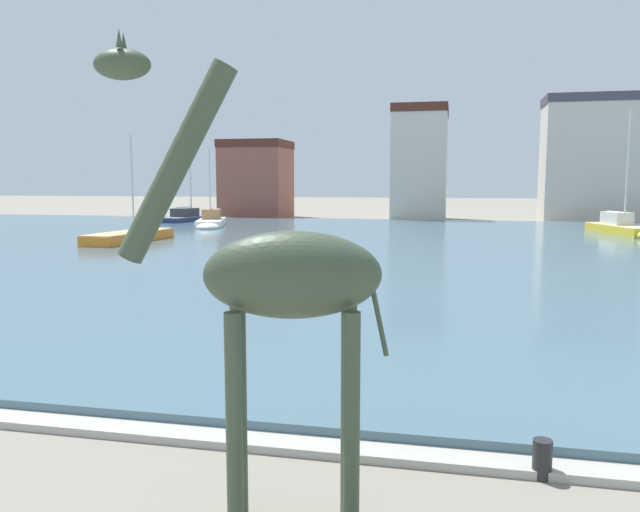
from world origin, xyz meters
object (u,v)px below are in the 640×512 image
Objects in this scene: sailboat_white at (211,223)px; mooring_bollard at (542,459)px; sailboat_yellow at (624,230)px; sailboat_orange at (136,238)px; giraffe_statue at (278,284)px; sailboat_navy at (191,218)px.

sailboat_white reaches higher than mooring_bollard.
sailboat_white is (-29.67, 1.63, -0.06)m from sailboat_yellow.
sailboat_yellow is at bearing 20.28° from sailboat_orange.
sailboat_yellow is (12.81, 37.86, -2.06)m from giraffe_statue.
giraffe_statue is 10.35× the size of mooring_bollard.
sailboat_orange is at bearing -88.21° from sailboat_white.
giraffe_statue is at bearing -58.64° from sailboat_orange.
sailboat_navy is 1.23× the size of sailboat_white.
sailboat_orange is 0.91× the size of sailboat_yellow.
giraffe_statue is 0.69× the size of sailboat_white.
giraffe_statue is at bearing -66.87° from sailboat_white.
sailboat_navy is at bearing 118.80° from mooring_bollard.
giraffe_statue is 0.68× the size of sailboat_orange.
sailboat_white is (-0.39, 12.45, 0.08)m from sailboat_orange.
sailboat_orange is 31.90m from mooring_bollard.
sailboat_orange is at bearing 127.46° from mooring_bollard.
sailboat_navy is (-4.71, 18.55, 0.05)m from sailboat_orange.
giraffe_statue is 31.74m from sailboat_orange.
giraffe_statue is 4.15m from mooring_bollard.
sailboat_navy is at bearing 167.20° from sailboat_yellow.
sailboat_orange is at bearing -75.74° from sailboat_navy.
giraffe_statue is at bearing -108.69° from sailboat_yellow.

